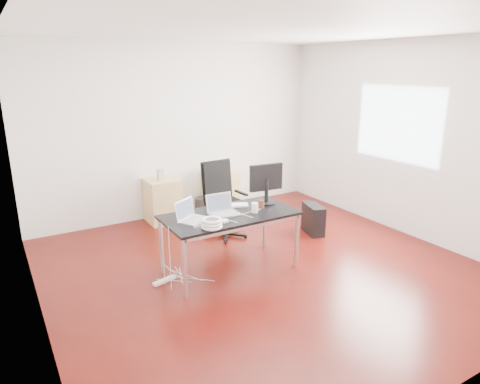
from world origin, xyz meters
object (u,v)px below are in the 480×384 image
desk (230,218)px  pc_tower (313,219)px  office_chair (223,195)px  filing_cabinet_right (221,191)px  filing_cabinet_left (163,200)px

desk → pc_tower: size_ratio=3.56×
office_chair → filing_cabinet_right: bearing=58.5°
filing_cabinet_right → pc_tower: bearing=-67.2°
desk → filing_cabinet_left: 2.08m
desk → office_chair: 1.17m
filing_cabinet_left → pc_tower: 2.40m
office_chair → pc_tower: 1.41m
filing_cabinet_left → filing_cabinet_right: bearing=0.0°
desk → filing_cabinet_right: 2.30m
filing_cabinet_left → filing_cabinet_right: same height
pc_tower → desk: bearing=-149.8°
desk → pc_tower: 1.78m
desk → office_chair: (0.48, 1.07, -0.07)m
filing_cabinet_right → filing_cabinet_left: bearing=180.0°
office_chair → desk: bearing=-118.8°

